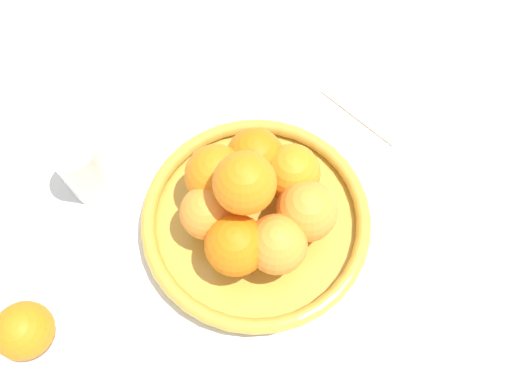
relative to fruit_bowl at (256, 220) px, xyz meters
The scene contains 6 objects.
ground_plane 0.02m from the fruit_bowl, ahead, with size 4.00×4.00×0.00m, color white.
fruit_bowl is the anchor object (origin of this frame).
orange_pile 0.07m from the fruit_bowl, 62.08° to the left, with size 0.20×0.20×0.14m.
stray_orange 0.32m from the fruit_bowl, 153.56° to the left, with size 0.07×0.07×0.07m, color orange.
drinking_glass 0.25m from the fruit_bowl, 110.56° to the left, with size 0.06×0.06×0.11m, color silver.
napkin_folded 0.31m from the fruit_bowl, ahead, with size 0.14×0.14×0.01m, color beige.
Camera 1 is at (-0.21, -0.15, 0.66)m, focal length 35.00 mm.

